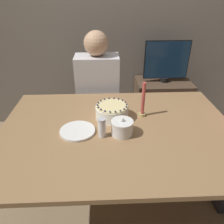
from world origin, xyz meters
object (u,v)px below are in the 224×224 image
at_px(cake, 112,112).
at_px(person_man_blue_shirt, 98,105).
at_px(tv_monitor, 167,61).
at_px(sugar_bowl, 122,127).
at_px(sugar_shaker, 102,128).
at_px(candle, 143,103).

relative_size(cake, person_man_blue_shirt, 0.18).
distance_m(cake, tv_monitor, 1.19).
relative_size(sugar_bowl, person_man_blue_shirt, 0.11).
relative_size(cake, sugar_shaker, 1.82).
relative_size(cake, sugar_bowl, 1.65).
bearing_deg(candle, sugar_shaker, -140.31).
xyz_separation_m(sugar_shaker, tv_monitor, (0.72, 1.22, 0.04)).
relative_size(candle, person_man_blue_shirt, 0.20).
xyz_separation_m(cake, sugar_shaker, (-0.07, -0.22, 0.01)).
height_order(cake, person_man_blue_shirt, person_man_blue_shirt).
height_order(candle, person_man_blue_shirt, person_man_blue_shirt).
distance_m(sugar_shaker, tv_monitor, 1.42).
bearing_deg(sugar_bowl, candle, 53.38).
bearing_deg(tv_monitor, candle, -113.52).
bearing_deg(person_man_blue_shirt, tv_monitor, -152.68).
relative_size(sugar_bowl, candle, 0.55).
relative_size(candle, tv_monitor, 0.51).
bearing_deg(cake, person_man_blue_shirt, 100.35).
distance_m(sugar_bowl, candle, 0.28).
height_order(sugar_shaker, tv_monitor, tv_monitor).
bearing_deg(sugar_bowl, sugar_shaker, -171.42).
bearing_deg(sugar_bowl, person_man_blue_shirt, 101.49).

